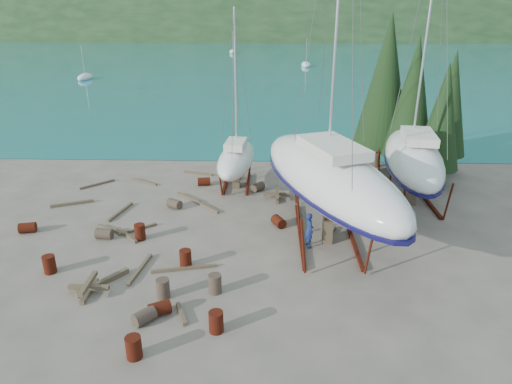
{
  "coord_description": "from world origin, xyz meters",
  "views": [
    {
      "loc": [
        2.49,
        -20.51,
        11.71
      ],
      "look_at": [
        1.75,
        3.0,
        2.17
      ],
      "focal_mm": 32.0,
      "sensor_mm": 36.0,
      "label": 1
    }
  ],
  "objects_px": {
    "worker": "(309,230)",
    "small_sailboat_shore": "(236,159)",
    "large_sailboat_far": "(413,158)",
    "large_sailboat_near": "(329,177)"
  },
  "relations": [
    {
      "from": "large_sailboat_far",
      "to": "small_sailboat_shore",
      "type": "relative_size",
      "value": 1.51
    },
    {
      "from": "large_sailboat_near",
      "to": "worker",
      "type": "distance_m",
      "value": 2.98
    },
    {
      "from": "large_sailboat_far",
      "to": "small_sailboat_shore",
      "type": "height_order",
      "value": "large_sailboat_far"
    },
    {
      "from": "small_sailboat_shore",
      "to": "worker",
      "type": "bearing_deg",
      "value": -57.82
    },
    {
      "from": "large_sailboat_far",
      "to": "worker",
      "type": "height_order",
      "value": "large_sailboat_far"
    },
    {
      "from": "small_sailboat_shore",
      "to": "worker",
      "type": "height_order",
      "value": "small_sailboat_shore"
    },
    {
      "from": "large_sailboat_near",
      "to": "small_sailboat_shore",
      "type": "height_order",
      "value": "large_sailboat_near"
    },
    {
      "from": "large_sailboat_far",
      "to": "worker",
      "type": "distance_m",
      "value": 9.74
    },
    {
      "from": "worker",
      "to": "small_sailboat_shore",
      "type": "bearing_deg",
      "value": 13.41
    },
    {
      "from": "large_sailboat_near",
      "to": "small_sailboat_shore",
      "type": "xyz_separation_m",
      "value": [
        -5.44,
        7.62,
        -1.52
      ]
    }
  ]
}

